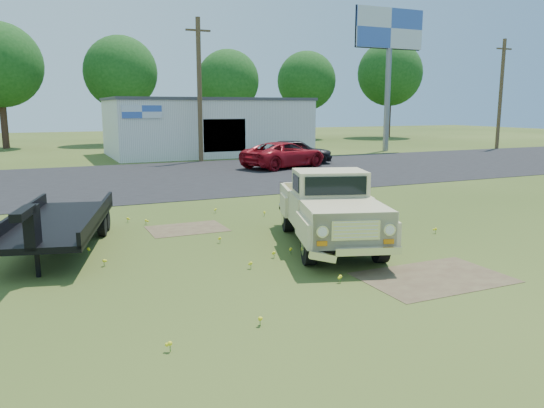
{
  "coord_description": "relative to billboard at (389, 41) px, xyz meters",
  "views": [
    {
      "loc": [
        -5.93,
        -11.26,
        3.51
      ],
      "look_at": [
        -0.41,
        1.0,
        1.04
      ],
      "focal_mm": 35.0,
      "sensor_mm": 36.0,
      "label": 1
    }
  ],
  "objects": [
    {
      "name": "ground",
      "position": [
        -20.0,
        -24.04,
        -8.54
      ],
      "size": [
        140.0,
        140.0,
        0.0
      ],
      "primitive_type": "plane",
      "color": "#2F4215",
      "rests_on": "ground"
    },
    {
      "name": "asphalt_lot",
      "position": [
        -20.0,
        -9.04,
        -8.54
      ],
      "size": [
        90.0,
        14.0,
        0.02
      ],
      "primitive_type": "cube",
      "color": "black",
      "rests_on": "ground"
    },
    {
      "name": "dirt_patch_a",
      "position": [
        -18.5,
        -27.04,
        -8.54
      ],
      "size": [
        3.0,
        2.0,
        0.01
      ],
      "primitive_type": "cube",
      "color": "brown",
      "rests_on": "ground"
    },
    {
      "name": "dirt_patch_b",
      "position": [
        -22.0,
        -20.54,
        -8.54
      ],
      "size": [
        2.2,
        1.6,
        0.01
      ],
      "primitive_type": "cube",
      "color": "brown",
      "rests_on": "ground"
    },
    {
      "name": "commercial_building",
      "position": [
        -14.0,
        2.95,
        -6.44
      ],
      "size": [
        14.2,
        8.2,
        4.15
      ],
      "color": "beige",
      "rests_on": "ground"
    },
    {
      "name": "billboard",
      "position": [
        0.0,
        0.0,
        0.0
      ],
      "size": [
        6.1,
        0.45,
        11.05
      ],
      "color": "slate",
      "rests_on": "ground"
    },
    {
      "name": "utility_pole_mid",
      "position": [
        -16.0,
        -2.04,
        -3.93
      ],
      "size": [
        1.6,
        0.3,
        9.0
      ],
      "color": "#4D3B23",
      "rests_on": "ground"
    },
    {
      "name": "utility_pole_east",
      "position": [
        10.0,
        -2.04,
        -3.93
      ],
      "size": [
        1.6,
        0.3,
        9.0
      ],
      "color": "#4D3B23",
      "rests_on": "ground"
    },
    {
      "name": "treeline_d",
      "position": [
        -18.0,
        16.46,
        -1.92
      ],
      "size": [
        6.72,
        6.72,
        10.0
      ],
      "color": "#3C251B",
      "rests_on": "ground"
    },
    {
      "name": "treeline_e",
      "position": [
        -8.0,
        14.96,
        -2.55
      ],
      "size": [
        6.08,
        6.08,
        9.04
      ],
      "color": "#3C251B",
      "rests_on": "ground"
    },
    {
      "name": "treeline_f",
      "position": [
        2.0,
        17.46,
        -2.24
      ],
      "size": [
        6.4,
        6.4,
        9.52
      ],
      "color": "#3C251B",
      "rests_on": "ground"
    },
    {
      "name": "treeline_g",
      "position": [
        12.0,
        15.96,
        -1.29
      ],
      "size": [
        7.36,
        7.36,
        10.95
      ],
      "color": "#3C251B",
      "rests_on": "ground"
    },
    {
      "name": "vintage_pickup_truck",
      "position": [
        -19.16,
        -23.82,
        -7.56
      ],
      "size": [
        3.61,
        5.74,
        1.95
      ],
      "primitive_type": null,
      "rotation": [
        0.0,
        0.0,
        -0.31
      ],
      "color": "beige",
      "rests_on": "ground"
    },
    {
      "name": "flatbed_trailer",
      "position": [
        -25.47,
        -21.43,
        -7.74
      ],
      "size": [
        3.33,
        6.14,
        1.59
      ],
      "primitive_type": null,
      "rotation": [
        0.0,
        0.0,
        -0.25
      ],
      "color": "black",
      "rests_on": "ground"
    },
    {
      "name": "red_pickup",
      "position": [
        -12.58,
        -7.42,
        -7.79
      ],
      "size": [
        5.86,
        4.09,
        1.49
      ],
      "primitive_type": "imported",
      "rotation": [
        0.0,
        0.0,
        1.91
      ],
      "color": "maroon",
      "rests_on": "ground"
    },
    {
      "name": "dark_sedan",
      "position": [
        -11.01,
        -5.83,
        -7.77
      ],
      "size": [
        4.81,
        2.93,
        1.53
      ],
      "primitive_type": "imported",
      "rotation": [
        0.0,
        0.0,
        1.3
      ],
      "color": "black",
      "rests_on": "ground"
    }
  ]
}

